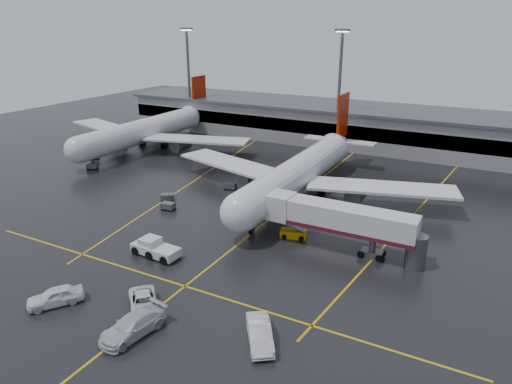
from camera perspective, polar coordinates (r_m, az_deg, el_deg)
The scene contains 22 objects.
ground at distance 68.23m, azimuth 2.28°, elevation -2.91°, with size 220.00×220.00×0.00m, color black.
apron_line_centre at distance 68.23m, azimuth 2.28°, elevation -2.91°, with size 0.25×90.00×0.02m, color gold.
apron_line_stop at distance 51.48m, azimuth -8.73°, elevation -11.40°, with size 60.00×0.25×0.02m, color gold.
apron_line_left at distance 85.86m, azimuth -6.84°, elevation 1.90°, with size 0.25×70.00×0.02m, color gold.
apron_line_right at distance 72.34m, azimuth 18.81°, elevation -2.65°, with size 0.25×70.00×0.02m, color gold.
terminal at distance 110.29m, azimuth 13.39°, elevation 7.93°, with size 122.00×19.00×8.60m.
light_mast_left at distance 122.77m, azimuth -8.31°, elevation 14.27°, with size 3.00×1.20×25.45m.
light_mast_mid at distance 104.41m, azimuth 10.25°, elevation 13.14°, with size 3.00×1.20×25.45m.
main_airliner at distance 75.09m, azimuth 5.57°, elevation 2.62°, with size 48.80×45.60×14.10m.
second_airliner at distance 106.86m, azimuth -13.16°, elevation 7.50°, with size 48.80×45.60×14.10m.
jet_bridge at distance 57.57m, azimuth 10.38°, elevation -3.53°, with size 19.90×3.40×6.05m.
pushback_tractor at distance 57.98m, azimuth -12.35°, elevation -6.83°, with size 6.34×3.00×2.21m.
belt_loader at distance 61.47m, azimuth 4.65°, elevation -5.13°, with size 3.69×2.32×2.18m.
service_van_a at distance 48.15m, azimuth -13.66°, elevation -13.11°, with size 2.66×5.77×1.60m, color white.
service_van_b at distance 45.03m, azimuth -14.90°, elevation -15.58°, with size 2.68×6.60×1.92m, color silver.
service_van_c at distance 42.75m, azimuth 0.47°, elevation -17.00°, with size 1.98×5.67×1.87m, color white.
service_van_d at distance 51.68m, azimuth -23.49°, elevation -11.70°, with size 2.18×5.42×1.85m, color white.
baggage_cart_a at distance 71.34m, azimuth -10.79°, elevation -1.67°, with size 2.16×1.57×1.12m.
baggage_cart_b at distance 74.96m, azimuth -10.88°, elevation -0.59°, with size 2.38×2.12×1.12m.
baggage_cart_c at distance 78.72m, azimuth -3.21°, elevation 0.78°, with size 2.26×1.76×1.12m.
baggage_cart_d at distance 102.05m, azimuth -19.29°, elevation 4.22°, with size 2.30×1.84×1.12m.
baggage_cart_e at distance 95.08m, azimuth -19.51°, elevation 3.07°, with size 2.37×2.07×1.12m.
Camera 1 is at (27.15, -56.57, 26.81)m, focal length 32.48 mm.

